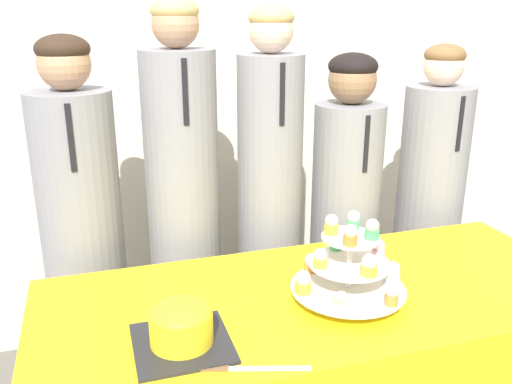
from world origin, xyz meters
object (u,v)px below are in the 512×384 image
Objects in this scene: student_4 at (427,222)px; round_cake at (181,325)px; student_1 at (185,231)px; cupcake_stand at (349,265)px; student_0 at (85,258)px; cake_knife at (232,369)px; student_2 at (269,222)px; student_3 at (344,233)px.

round_cake is at bearing -149.18° from student_4.
round_cake is 0.75m from student_1.
student_1 is at bearing 79.29° from round_cake.
student_0 is (-0.74, 0.65, -0.17)m from cupcake_stand.
cupcake_stand is (0.41, 0.22, 0.11)m from cake_knife.
student_2 is at bearing -0.00° from student_1.
student_0 is 0.94× the size of student_2.
student_4 is (0.41, 0.00, 0.00)m from student_3.
student_4 reaches higher than student_3.
student_0 is at bearing 180.00° from student_2.
cupcake_stand is 1.00m from student_0.
round_cake is 0.73× the size of cupcake_stand.
student_2 reaches higher than student_0.
cupcake_stand is 0.21× the size of student_1.
student_0 is 0.93× the size of student_1.
student_1 reaches higher than student_3.
student_0 is at bearing 107.70° from round_cake.
cupcake_stand is 0.23× the size of student_3.
student_2 is (0.39, 0.87, -0.00)m from cake_knife.
student_4 is (1.09, -0.00, -0.09)m from student_1.
student_3 is at bearing -180.00° from student_4.
student_1 is 0.69m from student_3.
student_2 is 0.35m from student_3.
student_0 reaches higher than cake_knife.
student_4 is at bearing 30.82° from round_cake.
student_2 is at bearing 82.63° from cake_knife.
student_3 is 0.41m from student_4.
cake_knife is at bearing -129.82° from student_3.
student_0 is at bearing 127.57° from cake_knife.
student_3 is (0.72, 0.87, -0.09)m from cake_knife.
student_0 is 0.38m from student_1.
student_2 reaches higher than round_cake.
student_0 reaches higher than round_cake.
student_1 is 1.14× the size of student_3.
student_3 is (0.31, 0.65, -0.20)m from cupcake_stand.
cupcake_stand is at bearing -115.78° from student_3.
student_2 reaches higher than student_4.
cake_knife is at bearing -114.07° from student_2.
cupcake_stand is 0.75m from student_3.
cupcake_stand is 0.22× the size of student_0.
cupcake_stand is 0.23× the size of student_4.
student_0 is (-0.23, 0.73, -0.11)m from round_cake.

